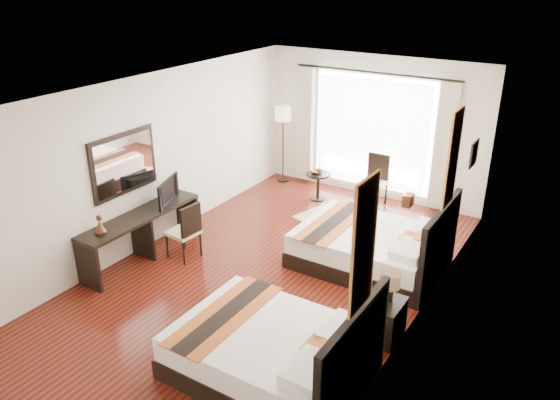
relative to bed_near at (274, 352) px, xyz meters
The scene contains 29 objects.
floor 2.19m from the bed_near, 124.99° to the left, with size 4.50×7.50×0.01m, color #370F0A.
ceiling 3.29m from the bed_near, 124.99° to the left, with size 4.50×7.50×0.02m, color white.
wall_headboard 2.31m from the bed_near, 60.50° to the left, with size 0.01×7.50×2.80m, color silver.
wall_desk 4.06m from the bed_near, 153.04° to the left, with size 0.01×7.50×2.80m, color silver.
wall_window 5.76m from the bed_near, 102.68° to the left, with size 4.50×0.01×2.80m, color silver.
wall_entry 2.57m from the bed_near, 122.21° to the right, with size 4.50×0.01×2.80m, color silver.
window_glass 5.73m from the bed_near, 102.71° to the left, with size 2.40×0.02×2.20m, color white.
sheer_curtain 5.67m from the bed_near, 102.85° to the left, with size 2.30×0.02×2.10m, color white.
drape_left 6.11m from the bed_near, 116.48° to the left, with size 0.35×0.14×2.35m, color #BAB090.
drape_right 5.49m from the bed_near, 87.79° to the left, with size 0.35×0.14×2.35m, color #BAB090.
art_panel_near 1.91m from the bed_near, ahead, with size 0.03×0.50×1.35m, color maroon.
art_panel_far 3.47m from the bed_near, 71.13° to the left, with size 0.03×0.50×1.35m, color maroon.
wall_sconce 2.27m from the bed_near, 53.81° to the left, with size 0.10×0.14×0.14m, color #452418.
mirror_frame 3.86m from the bed_near, 161.19° to the left, with size 0.04×1.25×0.95m, color black.
mirror_glass 3.84m from the bed_near, 161.06° to the left, with size 0.01×1.12×0.82m, color white.
bed_near is the anchor object (origin of this frame).
bed_far 2.89m from the bed_near, 90.51° to the left, with size 2.18×1.70×1.23m.
nightstand 1.52m from the bed_near, 58.69° to the left, with size 0.43×0.54×0.52m, color black.
table_lamp 1.65m from the bed_near, 59.37° to the left, with size 0.25×0.25×0.40m.
vase 1.44m from the bed_near, 55.46° to the left, with size 0.12×0.12×0.13m, color black.
console_desk 3.44m from the bed_near, 159.95° to the left, with size 0.50×2.20×0.76m, color black.
television 3.70m from the bed_near, 151.82° to the left, with size 0.73×0.10×0.42m, color black.
bronze_figurine 3.31m from the bed_near, behind, with size 0.17×0.17×0.25m, color #452418, non-canonical shape.
desk_chair 3.08m from the bed_near, 150.19° to the left, with size 0.47×0.47×0.95m.
floor_lamp 6.17m from the bed_near, 120.87° to the left, with size 0.33×0.33×1.63m.
side_table 5.13m from the bed_near, 112.86° to the left, with size 0.48×0.48×0.55m, color black.
fruit_bowl 5.13m from the bed_near, 113.25° to the left, with size 0.23×0.23×0.06m, color #432618.
window_chair 5.14m from the bed_near, 100.69° to the left, with size 0.46×0.46×1.00m.
jute_rug 4.18m from the bed_near, 107.53° to the left, with size 1.30×0.89×0.01m, color tan.
Camera 1 is at (3.93, -5.95, 4.34)m, focal length 35.00 mm.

